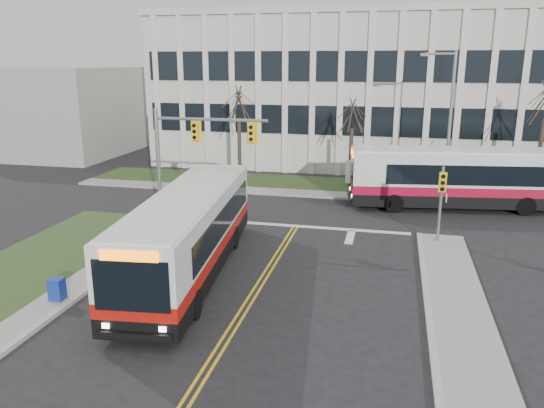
{
  "coord_description": "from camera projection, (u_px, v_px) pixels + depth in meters",
  "views": [
    {
      "loc": [
        4.84,
        -18.54,
        8.58
      ],
      "look_at": [
        -0.62,
        5.15,
        2.0
      ],
      "focal_mm": 35.0,
      "sensor_mm": 36.0,
      "label": 1
    }
  ],
  "objects": [
    {
      "name": "ground",
      "position": [
        258.0,
        288.0,
        20.73
      ],
      "size": [
        120.0,
        120.0,
        0.0
      ],
      "primitive_type": "plane",
      "color": "black",
      "rests_on": "ground"
    },
    {
      "name": "sidewalk_west",
      "position": [
        15.0,
        327.0,
        17.53
      ],
      "size": [
        1.2,
        26.0,
        0.14
      ],
      "primitive_type": "cube",
      "color": "#9E9B93",
      "rests_on": "ground"
    },
    {
      "name": "sidewalk_east",
      "position": [
        479.0,
        385.0,
        14.38
      ],
      "size": [
        2.0,
        26.0,
        0.14
      ],
      "primitive_type": "cube",
      "color": "#9E9B93",
      "rests_on": "ground"
    },
    {
      "name": "sidewalk_cross",
      "position": [
        393.0,
        198.0,
        33.92
      ],
      "size": [
        44.0,
        1.6,
        0.14
      ],
      "primitive_type": "cube",
      "color": "#9E9B93",
      "rests_on": "ground"
    },
    {
      "name": "building_lawn",
      "position": [
        393.0,
        189.0,
        36.56
      ],
      "size": [
        44.0,
        5.0,
        0.12
      ],
      "primitive_type": "cube",
      "color": "#304A1F",
      "rests_on": "ground"
    },
    {
      "name": "office_building",
      "position": [
        398.0,
        91.0,
        46.3
      ],
      "size": [
        40.0,
        16.0,
        12.0
      ],
      "primitive_type": "cube",
      "color": "beige",
      "rests_on": "ground"
    },
    {
      "name": "building_annex",
      "position": [
        59.0,
        111.0,
        49.78
      ],
      "size": [
        12.0,
        12.0,
        8.0
      ],
      "primitive_type": "cube",
      "color": "#9E9B93",
      "rests_on": "ground"
    },
    {
      "name": "mast_arm_signal",
      "position": [
        187.0,
        147.0,
        27.57
      ],
      "size": [
        6.11,
        0.38,
        6.2
      ],
      "color": "slate",
      "rests_on": "ground"
    },
    {
      "name": "signal_pole_near",
      "position": [
        441.0,
        194.0,
        25.0
      ],
      "size": [
        0.34,
        0.39,
        3.8
      ],
      "color": "slate",
      "rests_on": "ground"
    },
    {
      "name": "signal_pole_far",
      "position": [
        431.0,
        162.0,
        33.0
      ],
      "size": [
        0.34,
        0.39,
        3.8
      ],
      "color": "slate",
      "rests_on": "ground"
    },
    {
      "name": "streetlight",
      "position": [
        448.0,
        117.0,
        32.87
      ],
      "size": [
        2.15,
        0.25,
        9.2
      ],
      "color": "slate",
      "rests_on": "ground"
    },
    {
      "name": "directory_sign",
      "position": [
        357.0,
        173.0,
        36.34
      ],
      "size": [
        1.5,
        0.12,
        2.0
      ],
      "color": "slate",
      "rests_on": "ground"
    },
    {
      "name": "tree_left",
      "position": [
        239.0,
        106.0,
        37.52
      ],
      "size": [
        1.8,
        1.8,
        7.7
      ],
      "color": "#42352B",
      "rests_on": "ground"
    },
    {
      "name": "tree_mid",
      "position": [
        352.0,
        117.0,
        36.14
      ],
      "size": [
        1.8,
        1.8,
        6.82
      ],
      "color": "#42352B",
      "rests_on": "ground"
    },
    {
      "name": "bus_main",
      "position": [
        189.0,
        235.0,
        21.78
      ],
      "size": [
        4.04,
        12.79,
        3.35
      ],
      "primitive_type": null,
      "rotation": [
        0.0,
        0.0,
        0.11
      ],
      "color": "silver",
      "rests_on": "ground"
    },
    {
      "name": "bus_cross",
      "position": [
        463.0,
        180.0,
        31.49
      ],
      "size": [
        13.4,
        4.62,
        3.5
      ],
      "primitive_type": null,
      "rotation": [
        0.0,
        0.0,
        -1.43
      ],
      "color": "silver",
      "rests_on": "ground"
    },
    {
      "name": "newspaper_box_blue",
      "position": [
        57.0,
        291.0,
        19.31
      ],
      "size": [
        0.51,
        0.46,
        0.95
      ],
      "primitive_type": "cube",
      "rotation": [
        0.0,
        0.0,
        0.01
      ],
      "color": "navy",
      "rests_on": "ground"
    }
  ]
}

